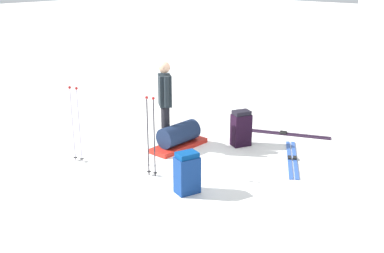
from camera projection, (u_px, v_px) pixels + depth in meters
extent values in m
plane|color=white|center=(192.00, 163.00, 8.60)|extent=(80.00, 80.00, 0.00)
cylinder|color=black|center=(165.00, 125.00, 9.33)|extent=(0.14, 0.14, 0.85)
cylinder|color=black|center=(166.00, 128.00, 9.15)|extent=(0.14, 0.14, 0.85)
cube|color=black|center=(165.00, 90.00, 9.01)|extent=(0.40, 0.38, 0.60)
cylinder|color=black|center=(163.00, 86.00, 9.22)|extent=(0.09, 0.09, 0.58)
cylinder|color=black|center=(167.00, 92.00, 8.78)|extent=(0.09, 0.09, 0.58)
sphere|color=tan|center=(164.00, 67.00, 8.87)|extent=(0.22, 0.22, 0.22)
cube|color=#2E54AD|center=(295.00, 159.00, 8.76)|extent=(1.05, 1.56, 0.02)
cube|color=black|center=(295.00, 158.00, 8.76)|extent=(0.13, 0.15, 0.03)
cube|color=#2E54AD|center=(289.00, 159.00, 8.78)|extent=(1.05, 1.56, 0.02)
cube|color=black|center=(289.00, 157.00, 8.77)|extent=(0.13, 0.15, 0.03)
cube|color=black|center=(283.00, 134.00, 10.06)|extent=(1.82, 0.86, 0.02)
cube|color=black|center=(283.00, 133.00, 10.05)|extent=(0.15, 0.11, 0.03)
cube|color=black|center=(283.00, 133.00, 10.15)|extent=(1.82, 0.86, 0.02)
cube|color=black|center=(284.00, 132.00, 10.14)|extent=(0.15, 0.11, 0.03)
cube|color=black|center=(241.00, 130.00, 9.37)|extent=(0.38, 0.43, 0.64)
cube|color=black|center=(242.00, 113.00, 9.26)|extent=(0.34, 0.39, 0.08)
cube|color=navy|center=(187.00, 175.00, 7.40)|extent=(0.35, 0.42, 0.59)
cube|color=navy|center=(187.00, 155.00, 7.29)|extent=(0.32, 0.38, 0.08)
cylinder|color=#27232C|center=(148.00, 138.00, 7.91)|extent=(0.02, 0.02, 1.34)
sphere|color=#A51919|center=(147.00, 97.00, 7.69)|extent=(0.05, 0.05, 0.05)
cylinder|color=black|center=(149.00, 172.00, 8.10)|extent=(0.07, 0.07, 0.01)
cylinder|color=#27232C|center=(154.00, 139.00, 7.86)|extent=(0.02, 0.02, 1.34)
sphere|color=#A51919|center=(153.00, 98.00, 7.64)|extent=(0.05, 0.05, 0.05)
cylinder|color=black|center=(155.00, 173.00, 8.05)|extent=(0.07, 0.07, 0.01)
cylinder|color=#B6AFC0|center=(73.00, 126.00, 8.51)|extent=(0.02, 0.02, 1.35)
sphere|color=#A51919|center=(70.00, 87.00, 8.29)|extent=(0.05, 0.05, 0.05)
cylinder|color=black|center=(75.00, 157.00, 8.70)|extent=(0.07, 0.07, 0.01)
cylinder|color=#B6AFC0|center=(79.00, 127.00, 8.45)|extent=(0.02, 0.02, 1.35)
sphere|color=#A51919|center=(76.00, 88.00, 8.23)|extent=(0.05, 0.05, 0.05)
cylinder|color=black|center=(82.00, 159.00, 8.65)|extent=(0.07, 0.07, 0.01)
cube|color=red|center=(179.00, 145.00, 9.33)|extent=(0.46, 1.22, 0.09)
cylinder|color=#172542|center=(179.00, 134.00, 9.25)|extent=(0.40, 0.85, 0.40)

